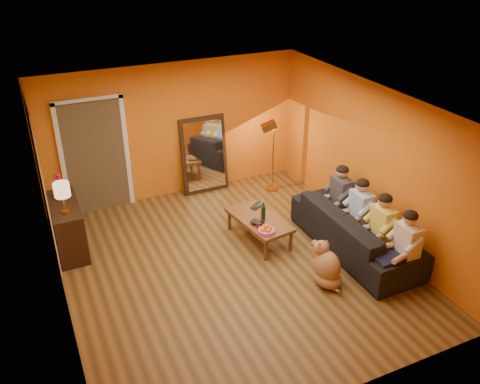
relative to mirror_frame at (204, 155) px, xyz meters
name	(u,v)px	position (x,y,z in m)	size (l,w,h in m)	color
room_shell	(223,183)	(-0.55, -2.26, 0.54)	(5.00, 5.50, 2.60)	brown
white_accent	(40,176)	(-3.04, -0.88, 0.54)	(0.02, 1.90, 2.58)	white
doorway_recess	(94,155)	(-2.05, 0.20, 0.29)	(1.06, 0.30, 2.10)	#3F2D19
door_jamb_left	(62,163)	(-2.62, 0.08, 0.29)	(0.08, 0.06, 2.20)	white
door_jamb_right	(127,152)	(-1.48, 0.08, 0.29)	(0.08, 0.06, 2.20)	white
door_header	(87,100)	(-2.05, 0.08, 1.36)	(1.22, 0.06, 0.08)	white
mirror_frame	(204,155)	(0.00, 0.00, 0.00)	(0.92, 0.06, 1.52)	#321F10
mirror_glass	(205,156)	(0.00, -0.04, 0.00)	(0.78, 0.02, 1.36)	white
sideboard	(68,227)	(-2.79, -1.08, -0.34)	(0.44, 1.18, 0.85)	#321F10
table_lamp	(63,198)	(-2.79, -1.38, 0.34)	(0.24, 0.24, 0.51)	beige
sofa	(355,230)	(1.45, -3.03, -0.40)	(0.97, 2.49, 0.73)	black
coffee_table	(259,229)	(0.16, -2.12, -0.55)	(0.62, 1.22, 0.42)	brown
floor_lamp	(273,157)	(1.23, -0.58, -0.04)	(0.30, 0.24, 1.44)	gold
dog	(327,264)	(0.54, -3.60, -0.41)	(0.38, 0.60, 0.70)	#AF754F
person_far_left	(406,247)	(1.58, -4.03, -0.15)	(0.70, 0.44, 1.22)	beige
person_mid_left	(382,229)	(1.58, -3.48, -0.15)	(0.70, 0.44, 1.22)	#E0CC4A
person_mid_right	(360,213)	(1.58, -2.93, -0.15)	(0.70, 0.44, 1.22)	#9AB6EE
person_far_right	(340,198)	(1.58, -2.38, -0.15)	(0.70, 0.44, 1.22)	#38383E
fruit_bowl	(266,229)	(0.06, -2.57, -0.26)	(0.26, 0.26, 0.16)	#DA4D9D
wine_bottle	(263,211)	(0.21, -2.17, -0.18)	(0.07, 0.07, 0.31)	black
tumbler	(262,211)	(0.28, -2.00, -0.30)	(0.09, 0.09, 0.09)	#B27F3F
laptop	(260,206)	(0.34, -1.77, -0.33)	(0.31, 0.20, 0.02)	black
book_lower	(255,226)	(-0.02, -2.32, -0.33)	(0.18, 0.24, 0.02)	#321F10
book_mid	(255,224)	(-0.01, -2.31, -0.31)	(0.16, 0.22, 0.02)	red
book_upper	(255,224)	(-0.02, -2.33, -0.29)	(0.15, 0.21, 0.02)	black
vase	(60,193)	(-2.79, -0.83, 0.17)	(0.16, 0.16, 0.17)	#321F10
flowers	(58,178)	(-2.79, -0.83, 0.43)	(0.17, 0.17, 0.45)	red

